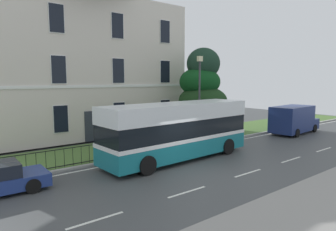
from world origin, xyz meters
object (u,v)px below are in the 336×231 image
at_px(single_decker_bus, 178,130).
at_px(street_lamp_post, 199,93).
at_px(georgian_townhouse, 67,56).
at_px(evergreen_tree, 202,98).
at_px(white_panel_van, 293,119).

relative_size(single_decker_bus, street_lamp_post, 1.57).
xyz_separation_m(single_decker_bus, street_lamp_post, (4.08, 2.51, 1.94)).
xyz_separation_m(georgian_townhouse, evergreen_tree, (8.46, -7.09, -3.43)).
height_order(evergreen_tree, single_decker_bus, evergreen_tree).
bearing_deg(georgian_townhouse, white_panel_van, -37.28).
xyz_separation_m(evergreen_tree, white_panel_van, (6.58, -4.35, -1.85)).
bearing_deg(georgian_townhouse, single_decker_bus, -80.27).
height_order(georgian_townhouse, street_lamp_post, georgian_townhouse).
xyz_separation_m(georgian_townhouse, street_lamp_post, (6.09, -9.21, -2.85)).
xyz_separation_m(evergreen_tree, single_decker_bus, (-6.45, -4.62, -1.36)).
xyz_separation_m(white_panel_van, street_lamp_post, (-8.94, 2.23, 2.43)).
bearing_deg(street_lamp_post, white_panel_van, -14.03).
distance_m(single_decker_bus, street_lamp_post, 5.17).
relative_size(georgian_townhouse, evergreen_tree, 2.58).
height_order(georgian_townhouse, evergreen_tree, georgian_townhouse).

